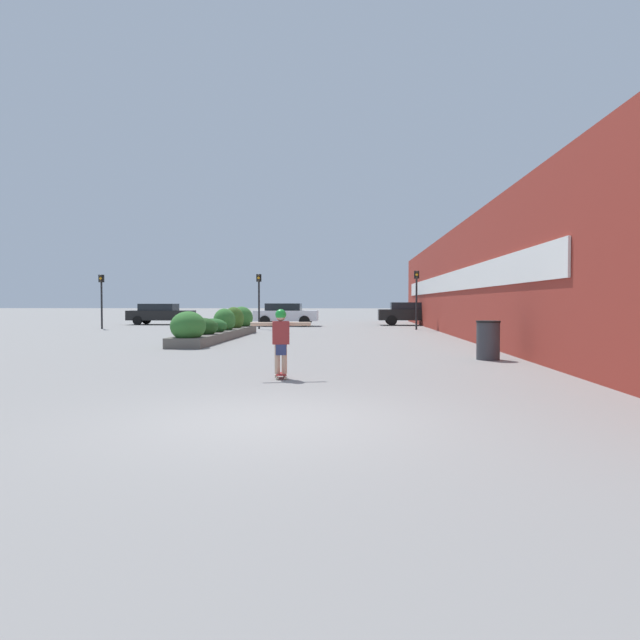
# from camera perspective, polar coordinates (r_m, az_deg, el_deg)

# --- Properties ---
(ground_plane) EXTENTS (300.00, 300.00, 0.00)m
(ground_plane) POSITION_cam_1_polar(r_m,az_deg,el_deg) (7.75, -4.86, -9.97)
(ground_plane) COLOR gray
(building_wall_right) EXTENTS (0.67, 43.78, 5.06)m
(building_wall_right) POSITION_cam_1_polar(r_m,az_deg,el_deg) (27.17, 13.94, 3.71)
(building_wall_right) COLOR maroon
(building_wall_right) RESTS_ON ground_plane
(planter_box) EXTENTS (1.28, 11.20, 1.37)m
(planter_box) POSITION_cam_1_polar(r_m,az_deg,el_deg) (25.07, -9.98, -0.72)
(planter_box) COLOR #605B54
(planter_box) RESTS_ON ground_plane
(skateboard) EXTENTS (0.31, 0.59, 0.10)m
(skateboard) POSITION_cam_1_polar(r_m,az_deg,el_deg) (11.90, -3.93, -5.52)
(skateboard) COLOR maroon
(skateboard) RESTS_ON ground_plane
(skateboarder) EXTENTS (1.24, 0.31, 1.34)m
(skateboarder) POSITION_cam_1_polar(r_m,az_deg,el_deg) (11.83, -3.94, -1.47)
(skateboarder) COLOR tan
(skateboarder) RESTS_ON skateboard
(trash_bin) EXTENTS (0.66, 0.66, 1.08)m
(trash_bin) POSITION_cam_1_polar(r_m,az_deg,el_deg) (16.36, 16.46, -1.94)
(trash_bin) COLOR #38383D
(trash_bin) RESTS_ON ground_plane
(car_leftmost) EXTENTS (4.56, 1.97, 1.49)m
(car_leftmost) POSITION_cam_1_polar(r_m,az_deg,el_deg) (42.43, -15.65, 0.63)
(car_leftmost) COLOR black
(car_leftmost) RESTS_ON ground_plane
(car_center_left) EXTENTS (4.22, 2.03, 1.52)m
(car_center_left) POSITION_cam_1_polar(r_m,az_deg,el_deg) (38.31, -3.46, 0.62)
(car_center_left) COLOR silver
(car_center_left) RESTS_ON ground_plane
(car_center_right) EXTENTS (4.62, 1.85, 1.59)m
(car_center_right) POSITION_cam_1_polar(r_m,az_deg,el_deg) (40.19, 9.09, 0.69)
(car_center_right) COLOR black
(car_center_right) RESTS_ON ground_plane
(car_rightmost) EXTENTS (4.52, 1.96, 1.65)m
(car_rightmost) POSITION_cam_1_polar(r_m,az_deg,el_deg) (39.98, 19.86, 0.62)
(car_rightmost) COLOR navy
(car_rightmost) RESTS_ON ground_plane
(traffic_light_left) EXTENTS (0.28, 0.30, 3.28)m
(traffic_light_left) POSITION_cam_1_polar(r_m,az_deg,el_deg) (34.25, -6.13, 2.87)
(traffic_light_left) COLOR black
(traffic_light_left) RESTS_ON ground_plane
(traffic_light_right) EXTENTS (0.28, 0.30, 3.42)m
(traffic_light_right) POSITION_cam_1_polar(r_m,az_deg,el_deg) (33.53, 9.63, 3.03)
(traffic_light_right) COLOR black
(traffic_light_right) RESTS_ON ground_plane
(traffic_light_far_left) EXTENTS (0.28, 0.30, 3.25)m
(traffic_light_far_left) POSITION_cam_1_polar(r_m,az_deg,el_deg) (36.68, -21.02, 2.66)
(traffic_light_far_left) COLOR black
(traffic_light_far_left) RESTS_ON ground_plane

